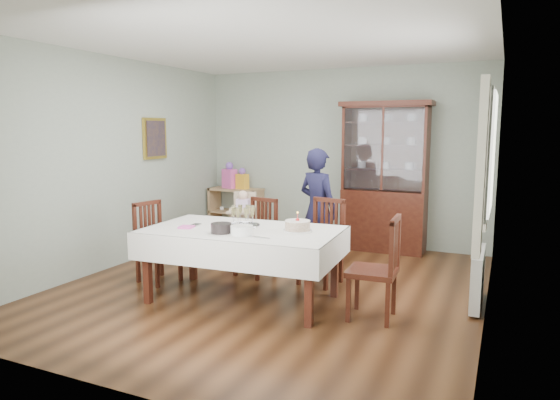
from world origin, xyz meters
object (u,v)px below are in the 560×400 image
Objects in this scene: chair_far_left at (256,252)px; chair_end_right at (374,288)px; dining_table at (243,264)px; chair_end_left at (158,258)px; high_chair at (243,233)px; gift_bag_orange at (242,179)px; chair_far_right at (321,259)px; woman at (318,209)px; birthday_cake at (298,226)px; gift_bag_pink at (230,177)px; china_cabinet at (385,175)px; sideboard at (236,212)px; champagne_tray at (243,220)px.

chair_end_right reaches higher than chair_far_left.
dining_table is 1.24m from chair_end_left.
gift_bag_orange is at bearing 105.70° from high_chair.
chair_end_right is (0.83, -0.82, 0.00)m from chair_far_right.
chair_far_left is 1.00× the size of chair_end_left.
woman is at bearing -35.50° from gift_bag_orange.
birthday_cake is at bearing -97.31° from chair_end_right.
chair_end_right is 4.21m from gift_bag_pink.
chair_end_left is at bearing 178.85° from birthday_cake.
gift_bag_orange is (-1.53, 2.78, 0.57)m from dining_table.
gift_bag_pink is 0.25m from gift_bag_orange.
chair_far_right is (-0.29, -1.89, -0.83)m from china_cabinet.
gift_bag_orange is (0.14, -0.02, 0.56)m from sideboard.
sideboard is 3.05× the size of birthday_cake.
dining_table is 0.95× the size of china_cabinet.
chair_far_right is 0.82m from woman.
gift_bag_orange is at bearing -135.96° from chair_end_right.
chair_far_left is 0.85m from chair_far_right.
chair_far_left is 2.68× the size of gift_bag_orange.
chair_far_left is (-1.14, -1.89, -0.84)m from china_cabinet.
chair_far_right is 3.07m from gift_bag_pink.
chair_far_right is at bearing 91.23° from birthday_cake.
dining_table is 5.91× the size of gift_bag_orange.
dining_table is at bearing -111.50° from chair_far_right.
dining_table is at bearing -90.36° from chair_end_right.
high_chair is at bearing -60.91° from gift_bag_orange.
chair_end_right is at bearing -46.13° from high_chair.
birthday_cake is (-0.27, -2.65, -0.31)m from china_cabinet.
sideboard is 1.61m from high_chair.
chair_end_right is 4.03m from gift_bag_orange.
gift_bag_orange reaches higher than champagne_tray.
champagne_tray is at bearing 115.69° from dining_table.
chair_far_left is 1.17m from chair_end_left.
chair_end_right reaches higher than dining_table.
birthday_cake is (0.87, -0.76, 0.54)m from chair_far_left.
chair_far_right reaches higher than chair_far_left.
china_cabinet is (0.84, 2.78, 0.74)m from dining_table.
champagne_tray reaches higher than sideboard.
chair_far_left is 0.60× the size of woman.
high_chair is (-0.79, 1.45, -0.01)m from dining_table.
china_cabinet is 3.44m from chair_end_left.
champagne_tray is 3.03m from gift_bag_orange.
gift_bag_orange is at bearing 0.00° from gift_bag_pink.
chair_far_right is at bearing 58.15° from dining_table.
sideboard is 0.91× the size of chair_end_right.
gift_bag_orange reaches higher than sideboard.
champagne_tray is (-0.90, -2.65, -0.29)m from china_cabinet.
birthday_cake is 0.67× the size of gift_bag_pink.
birthday_cake is (-0.81, 0.06, 0.52)m from chair_end_right.
chair_end_right reaches higher than chair_far_right.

